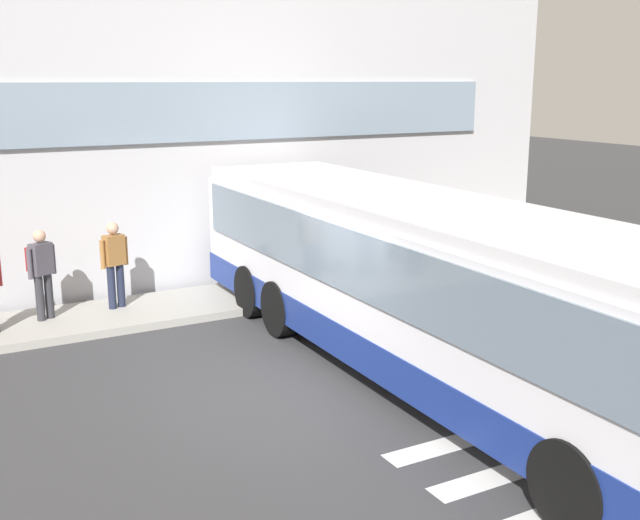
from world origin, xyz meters
TOP-DOWN VIEW (x-y plane):
  - ground_plane at (0.00, 0.00)m, footprint 80.00×90.00m
  - bay_paint_stripes at (2.00, -4.20)m, footprint 4.40×3.96m
  - terminal_building at (-0.68, 11.59)m, footprint 21.60×13.80m
  - boarding_curb at (0.00, 4.80)m, footprint 23.80×2.00m
  - bus_main_foreground at (1.84, -0.37)m, footprint 3.25×12.20m
  - passenger_by_doorway at (-2.85, 4.99)m, footprint 0.53×0.49m
  - passenger_at_curb_edge at (-1.49, 5.07)m, footprint 0.57×0.33m
  - safety_bollard_yellow at (3.07, 3.60)m, footprint 0.18×0.18m

SIDE VIEW (x-z plane):
  - ground_plane at x=0.00m, z-range -0.02..0.00m
  - bay_paint_stripes at x=2.00m, z-range 0.00..0.01m
  - boarding_curb at x=0.00m, z-range 0.00..0.15m
  - safety_bollard_yellow at x=3.07m, z-range 0.00..0.90m
  - passenger_at_curb_edge at x=-1.49m, z-range 0.24..1.92m
  - passenger_by_doorway at x=-2.85m, z-range 0.28..1.95m
  - bus_main_foreground at x=1.84m, z-range -0.01..2.69m
  - terminal_building at x=-0.68m, z-range -0.01..7.45m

